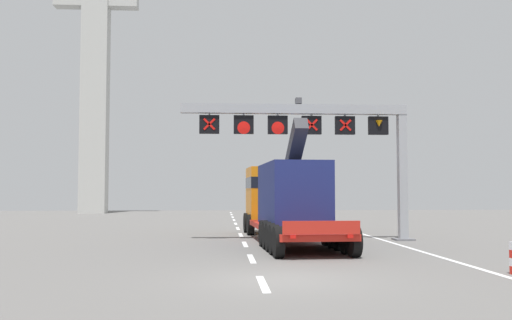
% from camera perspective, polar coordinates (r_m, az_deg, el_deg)
% --- Properties ---
extents(ground, '(112.00, 112.00, 0.00)m').
position_cam_1_polar(ground, '(15.02, 2.25, -12.03)').
color(ground, slate).
extents(lane_markings, '(0.20, 55.96, 0.01)m').
position_cam_1_polar(lane_markings, '(35.53, -1.85, -6.94)').
color(lane_markings, silver).
rests_on(lane_markings, ground).
extents(edge_line_right, '(0.20, 63.00, 0.01)m').
position_cam_1_polar(edge_line_right, '(27.94, 12.58, -7.87)').
color(edge_line_right, silver).
rests_on(edge_line_right, ground).
extents(overhead_lane_gantry, '(11.03, 0.90, 6.77)m').
position_cam_1_polar(overhead_lane_gantry, '(27.05, 6.68, 3.02)').
color(overhead_lane_gantry, '#9EA0A5').
rests_on(overhead_lane_gantry, ground).
extents(heavy_haul_truck_red, '(3.60, 14.16, 5.30)m').
position_cam_1_polar(heavy_haul_truck_red, '(27.18, 2.79, -3.89)').
color(heavy_haul_truck_red, red).
rests_on(heavy_haul_truck_red, ground).
extents(bridge_pylon_distant, '(9.00, 2.00, 37.42)m').
position_cam_1_polar(bridge_pylon_distant, '(65.40, -15.89, 11.77)').
color(bridge_pylon_distant, '#B7B7B2').
rests_on(bridge_pylon_distant, ground).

